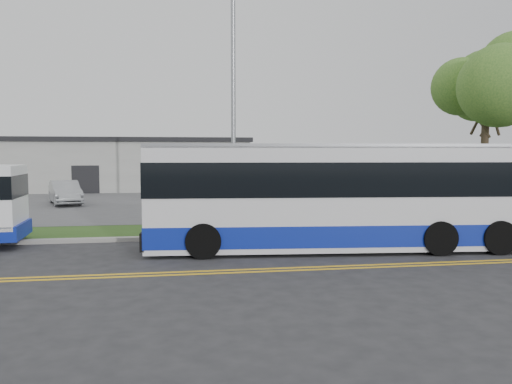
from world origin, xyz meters
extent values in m
plane|color=#28282B|center=(0.00, 0.00, 0.00)|extent=(140.00, 140.00, 0.00)
cube|color=yellow|center=(0.00, -3.85, 0.01)|extent=(70.00, 0.12, 0.01)
cube|color=yellow|center=(0.00, -4.15, 0.01)|extent=(70.00, 0.12, 0.01)
cube|color=#9E9B93|center=(0.00, 1.10, 0.07)|extent=(80.00, 0.30, 0.15)
cube|color=#2E4D19|center=(0.00, 2.90, 0.05)|extent=(80.00, 3.30, 0.10)
cube|color=#4C4C4F|center=(0.00, 17.00, 0.05)|extent=(80.00, 25.00, 0.10)
cube|color=#9E9E99|center=(-6.00, 27.00, 2.00)|extent=(25.00, 10.00, 4.00)
cube|color=black|center=(-6.00, 27.00, 4.17)|extent=(25.40, 10.40, 0.35)
cube|color=black|center=(-6.00, 22.05, 1.10)|extent=(2.00, 0.15, 2.20)
cube|color=brown|center=(10.50, 26.00, 1.80)|extent=(6.00, 7.00, 3.60)
cube|color=black|center=(10.50, 26.00, 3.75)|extent=(6.30, 7.30, 0.30)
cylinder|color=#36291D|center=(14.00, 3.00, 2.48)|extent=(0.32, 0.32, 4.76)
ellipsoid|color=#316021|center=(14.00, 3.00, 6.22)|extent=(5.20, 5.20, 4.42)
cylinder|color=gray|center=(3.00, 2.80, 4.85)|extent=(0.18, 0.18, 9.50)
cube|color=white|center=(5.93, -1.34, 1.71)|extent=(12.36, 3.84, 3.21)
cube|color=#0E229C|center=(5.93, -1.34, 0.61)|extent=(12.38, 3.87, 0.66)
cube|color=black|center=(5.93, -1.34, 2.32)|extent=(12.41, 3.89, 1.05)
cube|color=black|center=(-0.07, -0.80, 2.10)|extent=(0.34, 2.54, 1.77)
cube|color=black|center=(-0.15, -0.79, 0.50)|extent=(0.38, 2.76, 0.55)
cube|color=gray|center=(5.93, -1.34, 3.34)|extent=(12.36, 3.84, 0.13)
cylinder|color=black|center=(1.52, -2.25, 0.53)|extent=(1.09, 0.45, 1.06)
cylinder|color=black|center=(1.76, 0.35, 0.53)|extent=(1.09, 0.45, 1.06)
cylinder|color=black|center=(8.68, -2.90, 0.53)|extent=(1.09, 0.45, 1.06)
cylinder|color=black|center=(8.91, -0.30, 0.53)|extent=(1.09, 0.45, 1.06)
cylinder|color=black|center=(10.55, -3.06, 0.53)|extent=(1.09, 0.45, 1.06)
cylinder|color=black|center=(10.79, -0.46, 0.53)|extent=(1.09, 0.45, 1.06)
imported|color=#A5A8AC|center=(-5.76, 13.87, 0.80)|extent=(2.78, 4.51, 1.40)
camera|label=1|loc=(0.77, -16.89, 3.12)|focal=35.00mm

